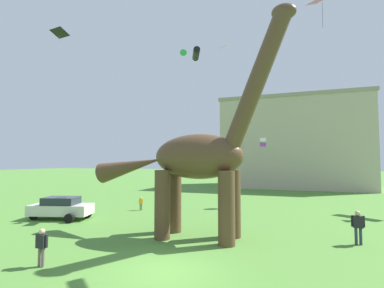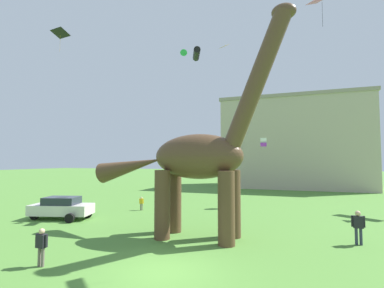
{
  "view_description": "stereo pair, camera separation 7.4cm",
  "coord_description": "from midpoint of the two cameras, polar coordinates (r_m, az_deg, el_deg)",
  "views": [
    {
      "loc": [
        4.65,
        -10.04,
        4.15
      ],
      "look_at": [
        -0.81,
        5.4,
        5.1
      ],
      "focal_mm": 26.74,
      "sensor_mm": 36.0,
      "label": 1
    },
    {
      "loc": [
        4.72,
        -10.01,
        4.15
      ],
      "look_at": [
        -0.81,
        5.4,
        5.1
      ],
      "focal_mm": 26.74,
      "sensor_mm": 36.0,
      "label": 2
    }
  ],
  "objects": [
    {
      "name": "dinosaur_sculpture",
      "position": [
        15.61,
        0.86,
        -2.51
      ],
      "size": [
        11.58,
        2.45,
        12.1
      ],
      "rotation": [
        0.0,
        0.0,
        0.29
      ],
      "color": "#513823",
      "rests_on": "ground_plane"
    },
    {
      "name": "kite_trailing",
      "position": [
        27.2,
        13.88,
        0.33
      ],
      "size": [
        0.6,
        0.6,
        0.78
      ],
      "color": "white"
    },
    {
      "name": "kite_mid_left",
      "position": [
        24.45,
        0.18,
        17.54
      ],
      "size": [
        1.93,
        1.97,
        0.56
      ],
      "color": "black"
    },
    {
      "name": "person_near_flyer",
      "position": [
        13.29,
        -27.93,
        -17.14
      ],
      "size": [
        0.55,
        0.24,
        1.47
      ],
      "rotation": [
        0.0,
        0.0,
        1.21
      ],
      "color": "#6B6056",
      "rests_on": "ground_plane"
    },
    {
      "name": "kite_drifting",
      "position": [
        26.19,
        -24.95,
        19.46
      ],
      "size": [
        1.42,
        1.11,
        1.68
      ],
      "color": "black"
    },
    {
      "name": "kite_mid_right",
      "position": [
        29.8,
        6.27,
        18.79
      ],
      "size": [
        1.14,
        1.05,
        0.35
      ],
      "color": "orange"
    },
    {
      "name": "background_building_block",
      "position": [
        48.23,
        19.42,
        0.13
      ],
      "size": [
        21.42,
        11.61,
        13.81
      ],
      "color": "#B7A893",
      "rests_on": "ground_plane"
    },
    {
      "name": "parked_sedan_left",
      "position": [
        22.91,
        -24.74,
        -11.43
      ],
      "size": [
        4.52,
        2.83,
        1.55
      ],
      "rotation": [
        0.0,
        0.0,
        0.27
      ],
      "color": "silver",
      "rests_on": "ground_plane"
    },
    {
      "name": "person_far_spectator",
      "position": [
        24.83,
        -10.23,
        -11.34
      ],
      "size": [
        0.42,
        0.18,
        1.11
      ],
      "rotation": [
        0.0,
        0.0,
        1.77
      ],
      "color": "#6B6056",
      "rests_on": "ground_plane"
    },
    {
      "name": "ground_plane",
      "position": [
        11.82,
        -5.7,
        -23.87
      ],
      "size": [
        240.0,
        240.0,
        0.0
      ],
      "primitive_type": "plane",
      "color": "#4C7F33"
    },
    {
      "name": "person_vendor_side",
      "position": [
        16.84,
        30.08,
        -13.64
      ],
      "size": [
        0.62,
        0.27,
        1.67
      ],
      "rotation": [
        0.0,
        0.0,
        5.06
      ],
      "color": "#2D3347",
      "rests_on": "ground_plane"
    }
  ]
}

